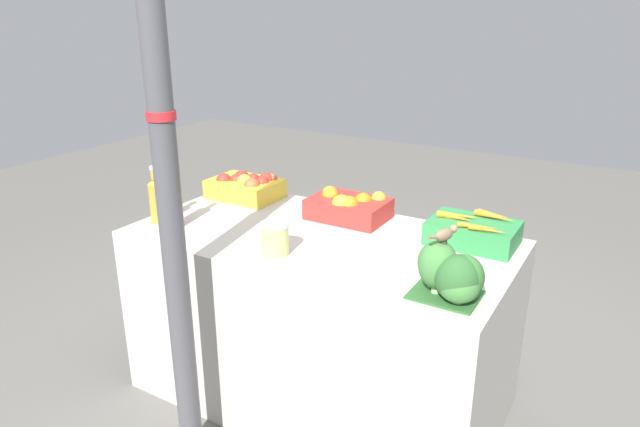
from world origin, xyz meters
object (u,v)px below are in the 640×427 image
at_px(carrot_crate, 473,232).
at_px(pickle_jar, 275,238).
at_px(juice_bottle_amber, 156,199).
at_px(orange_crate, 347,206).
at_px(juice_bottle_ruby, 174,200).
at_px(apple_crate, 246,186).
at_px(support_pole, 164,149).
at_px(sparrow_bird, 445,234).
at_px(broccoli_pile, 451,274).

relative_size(carrot_crate, pickle_jar, 2.68).
height_order(juice_bottle_amber, pickle_jar, juice_bottle_amber).
distance_m(orange_crate, juice_bottle_amber, 0.84).
distance_m(orange_crate, juice_bottle_ruby, 0.76).
relative_size(apple_crate, carrot_crate, 1.00).
relative_size(juice_bottle_ruby, pickle_jar, 2.25).
distance_m(carrot_crate, juice_bottle_ruby, 1.25).
bearing_deg(pickle_jar, apple_crate, 136.55).
xyz_separation_m(support_pole, sparrow_bird, (0.86, 0.34, -0.24)).
height_order(broccoli_pile, sparrow_bird, sparrow_bird).
height_order(orange_crate, pickle_jar, orange_crate).
distance_m(orange_crate, broccoli_pile, 0.81).
distance_m(juice_bottle_amber, sparrow_bird, 1.31).
relative_size(broccoli_pile, sparrow_bird, 1.83).
xyz_separation_m(orange_crate, pickle_jar, (-0.05, -0.49, 0.00)).
distance_m(pickle_jar, sparrow_bird, 0.68).
bearing_deg(support_pole, broccoli_pile, 20.29).
xyz_separation_m(apple_crate, pickle_jar, (0.52, -0.50, 0.00)).
xyz_separation_m(pickle_jar, sparrow_bird, (0.66, 0.00, 0.15)).
xyz_separation_m(carrot_crate, juice_bottle_ruby, (-1.16, -0.47, 0.07)).
relative_size(juice_bottle_amber, pickle_jar, 2.00).
height_order(juice_bottle_ruby, pickle_jar, juice_bottle_ruby).
xyz_separation_m(broccoli_pile, juice_bottle_ruby, (-1.23, 0.03, 0.03)).
height_order(broccoli_pile, pickle_jar, broccoli_pile).
bearing_deg(orange_crate, apple_crate, 179.05).
height_order(juice_bottle_amber, juice_bottle_ruby, juice_bottle_ruby).
relative_size(carrot_crate, juice_bottle_amber, 1.34).
bearing_deg(support_pole, orange_crate, 73.31).
height_order(orange_crate, broccoli_pile, broccoli_pile).
bearing_deg(juice_bottle_ruby, support_pole, -45.90).
bearing_deg(carrot_crate, juice_bottle_ruby, -157.73).
xyz_separation_m(orange_crate, juice_bottle_ruby, (-0.59, -0.47, 0.06)).
bearing_deg(orange_crate, sparrow_bird, -38.41).
distance_m(carrot_crate, sparrow_bird, 0.52).
bearing_deg(broccoli_pile, sparrow_bird, 162.38).
distance_m(apple_crate, juice_bottle_amber, 0.49).
xyz_separation_m(support_pole, pickle_jar, (0.20, 0.34, -0.39)).
height_order(support_pole, pickle_jar, support_pole).
relative_size(juice_bottle_ruby, sparrow_bird, 2.25).
relative_size(broccoli_pile, juice_bottle_amber, 0.92).
distance_m(carrot_crate, broccoli_pile, 0.51).
relative_size(juice_bottle_amber, sparrow_bird, 2.00).
xyz_separation_m(juice_bottle_ruby, sparrow_bird, (1.20, -0.02, 0.10)).
relative_size(carrot_crate, broccoli_pile, 1.46).
distance_m(support_pole, orange_crate, 0.95).
bearing_deg(broccoli_pile, orange_crate, 142.48).
bearing_deg(pickle_jar, broccoli_pile, -0.54).
relative_size(support_pole, sparrow_bird, 19.36).
distance_m(support_pole, sparrow_bird, 0.95).
height_order(juice_bottle_ruby, sparrow_bird, juice_bottle_ruby).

